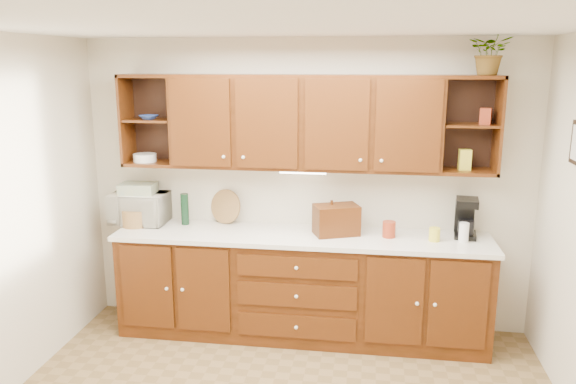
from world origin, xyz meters
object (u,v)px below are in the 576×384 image
(coffee_maker, at_px, (466,218))
(microwave, at_px, (139,208))
(potted_plant, at_px, (491,52))
(bread_box, at_px, (336,220))

(coffee_maker, bearing_deg, microwave, -172.14)
(microwave, distance_m, potted_plant, 3.30)
(bread_box, relative_size, potted_plant, 1.02)
(coffee_maker, relative_size, potted_plant, 0.92)
(bread_box, bearing_deg, microwave, 155.56)
(coffee_maker, bearing_deg, bread_box, -166.89)
(potted_plant, bearing_deg, coffee_maker, 152.37)
(microwave, height_order, coffee_maker, coffee_maker)
(microwave, relative_size, bread_box, 1.37)
(coffee_maker, height_order, potted_plant, potted_plant)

